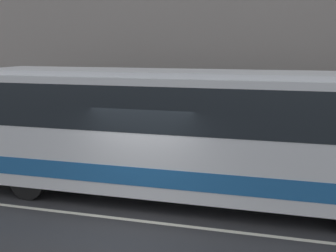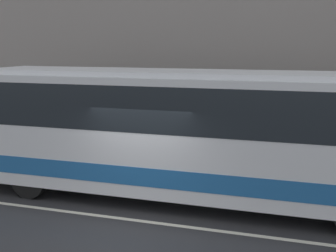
{
  "view_description": "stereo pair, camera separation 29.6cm",
  "coord_description": "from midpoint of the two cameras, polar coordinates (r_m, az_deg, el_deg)",
  "views": [
    {
      "loc": [
        3.71,
        -9.47,
        3.97
      ],
      "look_at": [
        0.26,
        1.71,
        1.92
      ],
      "focal_mm": 50.0,
      "sensor_mm": 36.0,
      "label": 1
    },
    {
      "loc": [
        3.99,
        -9.38,
        3.97
      ],
      "look_at": [
        0.26,
        1.71,
        1.92
      ],
      "focal_mm": 50.0,
      "sensor_mm": 36.0,
      "label": 2
    }
  ],
  "objects": [
    {
      "name": "ground_plane",
      "position": [
        10.93,
        -4.81,
        -11.41
      ],
      "size": [
        60.0,
        60.0,
        0.0
      ],
      "primitive_type": "plane",
      "color": "#2D2D30"
    },
    {
      "name": "sidewalk",
      "position": [
        15.63,
        2.36,
        -4.47
      ],
      "size": [
        60.0,
        2.43,
        0.18
      ],
      "color": "#A09E99",
      "rests_on": "ground_plane"
    },
    {
      "name": "lane_stripe",
      "position": [
        10.93,
        -4.82,
        -11.39
      ],
      "size": [
        54.0,
        0.14,
        0.01
      ],
      "color": "beige",
      "rests_on": "ground_plane"
    },
    {
      "name": "transit_bus",
      "position": [
        11.84,
        -0.07,
        -0.25
      ],
      "size": [
        11.98,
        2.52,
        3.33
      ],
      "color": "silver",
      "rests_on": "ground_plane"
    },
    {
      "name": "pedestrian_waiting",
      "position": [
        14.99,
        3.73,
        -1.51
      ],
      "size": [
        0.36,
        0.36,
        1.76
      ],
      "color": "#1E5933",
      "rests_on": "sidewalk"
    }
  ]
}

